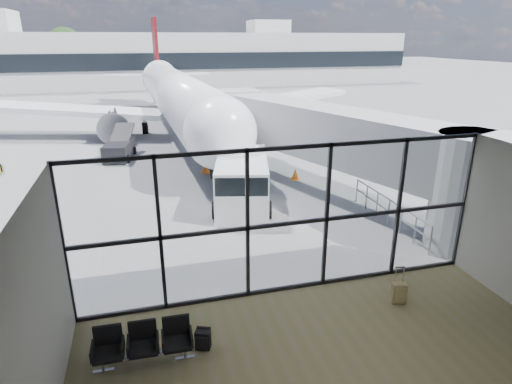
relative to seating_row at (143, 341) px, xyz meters
name	(u,v)px	position (x,y,z in m)	size (l,w,h in m)	color
ground	(173,105)	(4.23, 42.02, -0.56)	(220.00, 220.00, 0.00)	slate
lounge_shell	(375,305)	(4.23, -2.78, 2.09)	(12.02, 8.01, 4.51)	#6B6643
glass_curtain_wall	(288,222)	(4.23, 2.02, 1.69)	(12.10, 0.12, 4.50)	white
jet_bridge	(338,141)	(9.13, 9.09, 2.20)	(8.00, 16.50, 4.33)	#939598
apron_railing	(389,208)	(9.83, 5.52, 0.16)	(0.06, 5.46, 1.11)	gray
far_terminal	(156,58)	(3.65, 63.99, 3.65)	(80.00, 12.20, 11.00)	silver
tree_4	(27,51)	(-16.77, 74.02, 4.69)	(5.61, 5.61, 8.07)	#382619
tree_5	(65,47)	(-10.77, 74.02, 5.31)	(6.27, 6.27, 9.03)	#382619
seating_row	(143,341)	(0.00, 0.00, 0.00)	(2.29, 0.70, 1.01)	gray
backpack	(203,339)	(1.40, 0.06, -0.30)	(0.43, 0.43, 0.55)	black
suitcase	(399,293)	(7.13, 0.50, -0.23)	(0.46, 0.37, 1.11)	olive
airliner	(176,95)	(3.41, 27.36, 2.30)	(31.49, 36.47, 9.39)	white
service_van	(242,182)	(4.57, 9.16, 0.58)	(3.40, 5.48, 2.21)	white
belt_loader	(119,149)	(-1.04, 19.14, 0.06)	(2.12, 4.21, 1.86)	black
traffic_cone_a	(206,168)	(3.74, 14.59, -0.25)	(0.45, 0.45, 0.65)	#FF670D
traffic_cone_b	(295,174)	(8.23, 12.13, -0.27)	(0.43, 0.43, 0.62)	orange
traffic_cone_c	(242,156)	(6.35, 16.51, -0.24)	(0.47, 0.47, 0.67)	#EA590C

